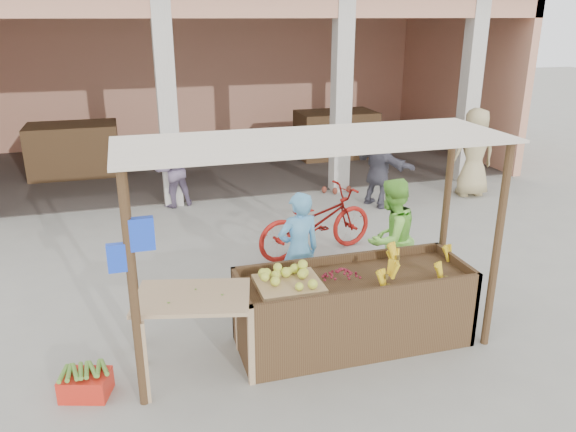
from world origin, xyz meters
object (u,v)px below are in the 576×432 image
object	(u,v)px
side_table	(193,308)
vendor_blue	(299,247)
fruit_stall	(353,311)
vendor_green	(390,236)
red_crate	(86,385)
motorcycle	(316,221)

from	to	relation	value
side_table	vendor_blue	distance (m)	1.82
fruit_stall	vendor_green	distance (m)	1.38
vendor_blue	vendor_green	distance (m)	1.24
red_crate	vendor_green	bearing A→B (deg)	33.49
red_crate	fruit_stall	bearing A→B (deg)	20.38
fruit_stall	side_table	xyz separation A→B (m)	(-1.80, -0.12, 0.37)
red_crate	vendor_blue	xyz separation A→B (m)	(2.55, 1.16, 0.70)
red_crate	motorcycle	distance (m)	4.31
vendor_green	fruit_stall	bearing A→B (deg)	21.82
fruit_stall	vendor_blue	distance (m)	1.12
side_table	red_crate	size ratio (longest dim) A/B	2.79
side_table	red_crate	distance (m)	1.28
side_table	red_crate	xyz separation A→B (m)	(-1.10, -0.05, -0.65)
fruit_stall	red_crate	bearing A→B (deg)	-176.54
fruit_stall	motorcycle	bearing A→B (deg)	80.65
vendor_green	motorcycle	xyz separation A→B (m)	(-0.47, 1.60, -0.31)
side_table	vendor_green	xyz separation A→B (m)	(2.69, 1.07, 0.08)
vendor_blue	motorcycle	distance (m)	1.77
vendor_blue	motorcycle	xyz separation A→B (m)	(0.77, 1.57, -0.28)
fruit_stall	vendor_blue	world-z (taller)	vendor_blue
fruit_stall	motorcycle	world-z (taller)	motorcycle
side_table	vendor_blue	size ratio (longest dim) A/B	0.78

